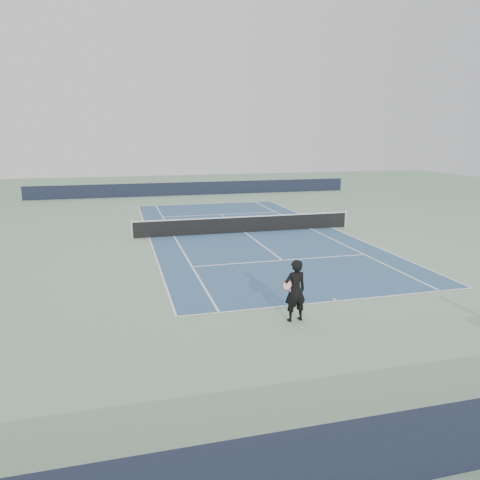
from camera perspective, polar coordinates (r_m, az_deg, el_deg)
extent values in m
plane|color=gray|center=(27.16, 0.60, 0.92)|extent=(80.00, 80.00, 0.00)
cube|color=#33557A|center=(27.16, 0.60, 0.93)|extent=(10.97, 23.77, 0.01)
cylinder|color=silver|center=(26.13, -13.06, 1.31)|extent=(0.10, 0.10, 1.07)
cylinder|color=silver|center=(29.38, 12.74, 2.57)|extent=(0.10, 0.10, 1.07)
cube|color=black|center=(27.07, 0.60, 1.87)|extent=(12.80, 0.03, 0.90)
cube|color=white|center=(26.98, 0.60, 2.85)|extent=(12.80, 0.04, 0.06)
cube|color=black|center=(44.36, -5.57, 6.27)|extent=(30.00, 0.25, 1.20)
imported|color=black|center=(14.29, 6.74, -6.13)|extent=(0.79, 0.61, 1.93)
torus|color=#9E1F0D|center=(14.08, 5.77, -5.48)|extent=(0.34, 0.18, 0.36)
cylinder|color=white|center=(14.08, 5.77, -5.48)|extent=(0.29, 0.14, 0.32)
cylinder|color=white|center=(14.23, 6.16, -6.39)|extent=(0.08, 0.13, 0.27)
sphere|color=#CDD72C|center=(14.07, 7.49, -10.54)|extent=(0.06, 0.06, 0.06)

